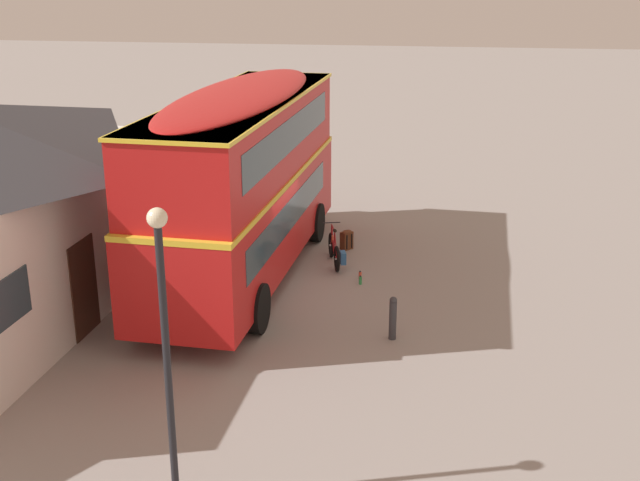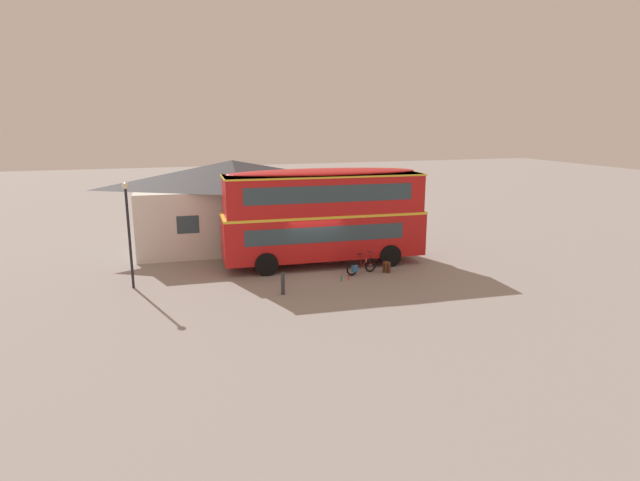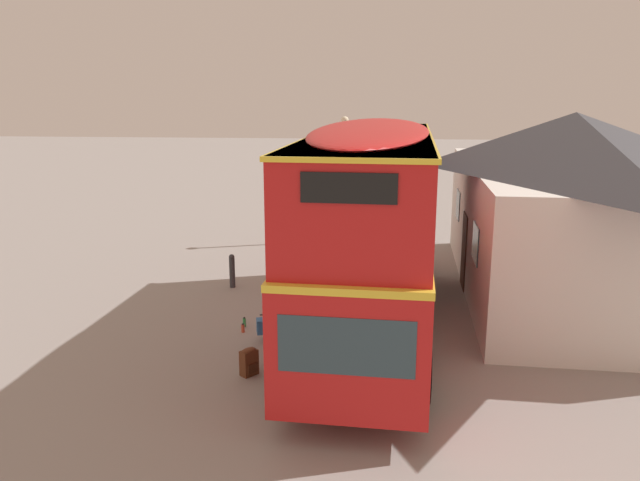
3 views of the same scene
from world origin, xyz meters
The scene contains 9 objects.
ground_plane centered at (0.00, 0.00, 0.00)m, with size 120.00×120.00×0.00m, color gray.
double_decker_bus centered at (0.80, 0.67, 2.64)m, with size 10.06×3.06×4.79m.
touring_bicycle centered at (1.94, -1.46, 0.37)m, with size 1.72×0.75×1.01m.
backpack_on_ground centered at (3.20, -1.62, 0.29)m, with size 0.39×0.37×0.56m.
water_bottle_green_metal centered at (0.68, -2.26, 0.11)m, with size 0.08×0.08×0.23m.
water_bottle_red_squeeze centered at (1.04, -2.22, 0.10)m, with size 0.08×0.08×0.21m.
pub_building centered at (-2.83, 5.96, 2.51)m, with size 11.08×6.21×4.90m.
street_lamp centered at (-8.22, -0.41, 2.83)m, with size 0.28×0.28×4.57m.
kerb_bollard centered at (-2.27, -3.24, 0.50)m, with size 0.16×0.16×0.97m.
Camera 3 is at (14.19, 0.81, 5.41)m, focal length 34.62 mm.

